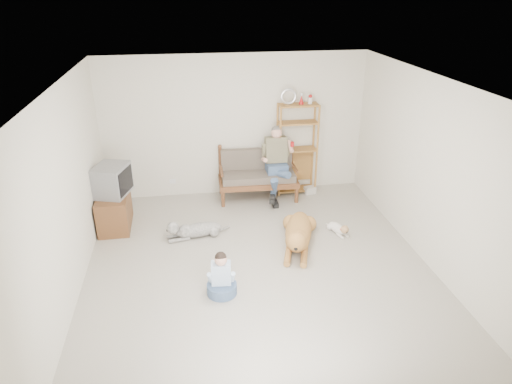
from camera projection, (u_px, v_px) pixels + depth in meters
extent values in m
plane|color=#BEB7A7|center=(259.00, 267.00, 6.75)|extent=(5.50, 5.50, 0.00)
plane|color=silver|center=(259.00, 84.00, 5.62)|extent=(5.50, 5.50, 0.00)
plane|color=beige|center=(235.00, 126.00, 8.65)|extent=(5.00, 0.00, 5.00)
plane|color=beige|center=(314.00, 317.00, 3.72)|extent=(5.00, 0.00, 5.00)
plane|color=beige|center=(66.00, 196.00, 5.83)|extent=(0.00, 5.50, 5.50)
plane|color=beige|center=(430.00, 173.00, 6.55)|extent=(0.00, 5.50, 5.50)
cube|color=brown|center=(258.00, 181.00, 8.78)|extent=(1.52, 0.75, 0.10)
cube|color=#665A4D|center=(258.00, 176.00, 8.73)|extent=(1.40, 0.65, 0.13)
cube|color=#665A4D|center=(256.00, 160.00, 8.85)|extent=(1.38, 0.17, 0.45)
cylinder|color=brown|center=(256.00, 149.00, 8.82)|extent=(1.40, 0.10, 0.05)
cylinder|color=brown|center=(224.00, 200.00, 8.50)|extent=(0.07, 0.07, 0.30)
cylinder|color=brown|center=(220.00, 172.00, 8.90)|extent=(0.07, 0.07, 0.95)
cylinder|color=brown|center=(297.00, 195.00, 8.70)|extent=(0.07, 0.07, 0.30)
cylinder|color=brown|center=(290.00, 167.00, 9.10)|extent=(0.07, 0.07, 0.95)
cube|color=#4A6287|center=(277.00, 168.00, 8.71)|extent=(0.39, 0.37, 0.19)
cube|color=#7C7457|center=(276.00, 150.00, 8.65)|extent=(0.41, 0.28, 0.51)
sphere|color=#D99D88|center=(277.00, 133.00, 8.48)|extent=(0.20, 0.20, 0.20)
sphere|color=#5A544F|center=(276.00, 130.00, 8.48)|extent=(0.18, 0.18, 0.18)
cylinder|color=#B21315|center=(292.00, 144.00, 8.43)|extent=(0.07, 0.07, 0.09)
cube|color=#AB6E36|center=(299.00, 105.00, 8.47)|extent=(0.75, 0.31, 0.03)
torus|color=silver|center=(288.00, 97.00, 8.37)|extent=(0.31, 0.05, 0.31)
cone|color=#B21315|center=(301.00, 100.00, 8.44)|extent=(0.10, 0.10, 0.16)
cylinder|color=#AB6E36|center=(280.00, 153.00, 8.65)|extent=(0.04, 0.04, 1.78)
cylinder|color=#AB6E36|center=(277.00, 148.00, 8.91)|extent=(0.04, 0.04, 1.78)
cylinder|color=#AB6E36|center=(317.00, 151.00, 8.76)|extent=(0.04, 0.04, 1.78)
cylinder|color=#AB6E36|center=(313.00, 146.00, 9.02)|extent=(0.04, 0.04, 1.78)
cube|color=silver|center=(310.00, 190.00, 9.09)|extent=(0.23, 0.19, 0.13)
cube|color=brown|center=(115.00, 211.00, 7.76)|extent=(0.51, 0.91, 0.60)
cube|color=brown|center=(98.00, 218.00, 7.53)|extent=(0.02, 0.40, 0.50)
cube|color=brown|center=(102.00, 206.00, 7.92)|extent=(0.02, 0.40, 0.50)
cube|color=slate|center=(112.00, 180.00, 7.56)|extent=(0.64, 0.72, 0.51)
cube|color=black|center=(126.00, 181.00, 7.53)|extent=(0.17, 0.50, 0.40)
cube|color=silver|center=(173.00, 181.00, 8.90)|extent=(0.12, 0.02, 0.08)
ellipsoid|color=#AB6F3B|center=(299.00, 231.00, 7.36)|extent=(0.75, 1.25, 0.37)
sphere|color=#AB6F3B|center=(297.00, 241.00, 7.03)|extent=(0.37, 0.37, 0.37)
sphere|color=#AB6F3B|center=(296.00, 242.00, 6.70)|extent=(0.29, 0.29, 0.29)
ellipsoid|color=#AB6F3B|center=(296.00, 248.00, 6.59)|extent=(0.18, 0.24, 0.11)
cylinder|color=#AB6F3B|center=(300.00, 220.00, 7.93)|extent=(0.08, 0.47, 0.06)
ellipsoid|color=#AB6F3B|center=(290.00, 240.00, 6.74)|extent=(0.09, 0.11, 0.14)
ellipsoid|color=#AB6F3B|center=(303.00, 241.00, 6.71)|extent=(0.09, 0.11, 0.14)
ellipsoid|color=silver|center=(199.00, 230.00, 7.53)|extent=(0.80, 0.39, 0.23)
sphere|color=silver|center=(185.00, 231.00, 7.46)|extent=(0.23, 0.23, 0.23)
sphere|color=silver|center=(173.00, 228.00, 7.36)|extent=(0.20, 0.20, 0.20)
ellipsoid|color=silver|center=(167.00, 230.00, 7.34)|extent=(0.16, 0.11, 0.08)
cylinder|color=silver|center=(222.00, 230.00, 7.68)|extent=(0.28, 0.19, 0.04)
ellipsoid|color=silver|center=(173.00, 226.00, 7.42)|extent=(0.07, 0.06, 0.10)
ellipsoid|color=silver|center=(175.00, 230.00, 7.30)|extent=(0.07, 0.06, 0.10)
ellipsoid|color=white|center=(337.00, 228.00, 7.67)|extent=(0.28, 0.42, 0.15)
sphere|color=white|center=(341.00, 230.00, 7.58)|extent=(0.15, 0.15, 0.15)
sphere|color=tan|center=(345.00, 229.00, 7.47)|extent=(0.14, 0.14, 0.14)
ellipsoid|color=tan|center=(347.00, 232.00, 7.43)|extent=(0.09, 0.11, 0.05)
cylinder|color=white|center=(330.00, 225.00, 7.85)|extent=(0.11, 0.14, 0.02)
cone|color=tan|center=(342.00, 228.00, 7.45)|extent=(0.04, 0.04, 0.05)
cone|color=tan|center=(347.00, 226.00, 7.49)|extent=(0.04, 0.04, 0.05)
torus|color=#B21315|center=(344.00, 229.00, 7.49)|extent=(0.13, 0.13, 0.02)
cylinder|color=#4A6287|center=(222.00, 289.00, 6.15)|extent=(0.41, 0.41, 0.15)
cube|color=white|center=(221.00, 273.00, 6.07)|extent=(0.27, 0.19, 0.31)
sphere|color=#D99D88|center=(221.00, 260.00, 5.96)|extent=(0.17, 0.17, 0.17)
sphere|color=black|center=(221.00, 258.00, 5.96)|extent=(0.16, 0.16, 0.16)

